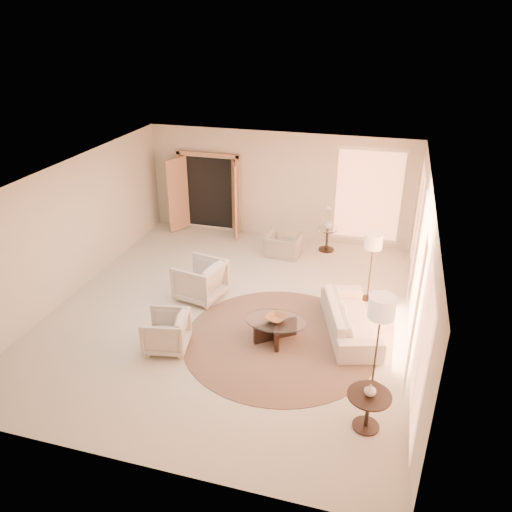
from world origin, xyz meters
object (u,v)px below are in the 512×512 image
(side_vase, at_px, (328,224))
(bowl, at_px, (276,318))
(side_table, at_px, (327,237))
(floor_lamp_near, at_px, (373,244))
(coffee_table, at_px, (275,327))
(armchair_right, at_px, (166,330))
(end_vase, at_px, (370,390))
(armchair_left, at_px, (200,278))
(accent_chair, at_px, (283,241))
(floor_lamp_far, at_px, (381,312))
(sofa, at_px, (350,318))
(end_table, at_px, (368,405))

(side_vase, bearing_deg, bowl, -94.59)
(side_vase, bearing_deg, side_table, 90.00)
(floor_lamp_near, height_order, bowl, floor_lamp_near)
(coffee_table, distance_m, side_vase, 4.16)
(armchair_right, distance_m, end_vase, 3.74)
(armchair_left, xyz_separation_m, accent_chair, (1.22, 2.47, -0.08))
(armchair_left, height_order, coffee_table, armchair_left)
(floor_lamp_near, bearing_deg, side_vase, 118.78)
(armchair_right, distance_m, coffee_table, 1.98)
(side_table, height_order, floor_lamp_near, floor_lamp_near)
(armchair_left, relative_size, floor_lamp_far, 0.54)
(accent_chair, xyz_separation_m, bowl, (0.66, -3.52, 0.08))
(coffee_table, distance_m, side_table, 4.13)
(armchair_left, xyz_separation_m, side_table, (2.22, 3.08, -0.09))
(sofa, relative_size, end_table, 3.29)
(armchair_right, xyz_separation_m, side_table, (2.14, 4.90, -0.02))
(floor_lamp_near, bearing_deg, end_vase, -85.96)
(end_table, relative_size, end_vase, 3.46)
(end_table, bearing_deg, coffee_table, 135.50)
(floor_lamp_near, xyz_separation_m, side_vase, (-1.20, 2.18, -0.55))
(accent_chair, bearing_deg, coffee_table, 105.23)
(floor_lamp_far, bearing_deg, end_table, -91.59)
(side_vase, bearing_deg, floor_lamp_far, -73.41)
(sofa, bearing_deg, floor_lamp_near, -27.19)
(armchair_left, height_order, armchair_right, armchair_left)
(accent_chair, relative_size, coffee_table, 0.61)
(coffee_table, distance_m, floor_lamp_far, 2.32)
(side_table, xyz_separation_m, end_vase, (1.46, -5.88, 0.32))
(sofa, distance_m, armchair_right, 3.41)
(sofa, relative_size, side_table, 3.45)
(end_vase, bearing_deg, coffee_table, 135.50)
(accent_chair, relative_size, end_vase, 4.76)
(armchair_right, bearing_deg, armchair_left, 171.79)
(coffee_table, bearing_deg, sofa, 25.61)
(end_vase, bearing_deg, sofa, 101.78)
(end_table, bearing_deg, side_vase, 103.93)
(end_table, bearing_deg, floor_lamp_far, 88.41)
(coffee_table, relative_size, bowl, 3.90)
(coffee_table, height_order, end_table, end_table)
(armchair_left, xyz_separation_m, end_vase, (3.67, -2.80, 0.22))
(end_vase, bearing_deg, bowl, 135.50)
(sofa, relative_size, armchair_left, 2.27)
(end_table, xyz_separation_m, end_vase, (-0.00, 0.00, 0.27))
(sofa, xyz_separation_m, end_table, (0.50, -2.38, 0.10))
(armchair_right, bearing_deg, coffee_table, 102.77)
(armchair_left, bearing_deg, coffee_table, 72.85)
(accent_chair, relative_size, floor_lamp_near, 0.58)
(bowl, bearing_deg, sofa, 25.61)
(bowl, height_order, side_vase, side_vase)
(floor_lamp_near, height_order, side_vase, floor_lamp_near)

